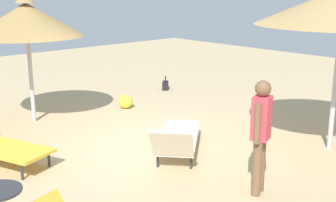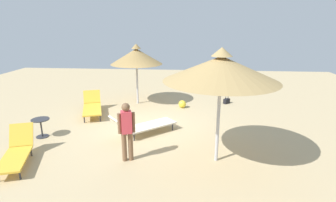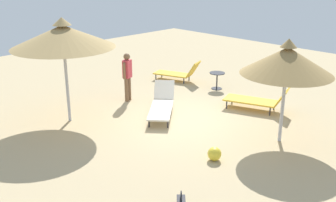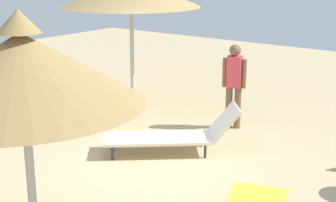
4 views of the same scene
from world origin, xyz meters
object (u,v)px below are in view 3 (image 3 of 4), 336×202
Objects in this scene: beach_ball at (214,154)px; lounge_chair_far_right at (162,104)px; lounge_chair_near_right at (179,73)px; lounge_chair_far_left at (258,100)px; person_standing_center at (127,74)px; parasol_umbrella_front at (287,61)px; side_table_round at (217,78)px; parasol_umbrella_back at (63,36)px.

lounge_chair_far_right is at bearing 68.15° from beach_ball.
lounge_chair_near_right is 6.67m from beach_ball.
lounge_chair_far_right is 3.04m from lounge_chair_far_left.
lounge_chair_far_right is 6.38× the size of beach_ball.
lounge_chair_far_right is at bearing -93.20° from person_standing_center.
lounge_chair_near_right is at bearing 69.47° from parasol_umbrella_front.
lounge_chair_near_right is 0.92× the size of lounge_chair_far_left.
lounge_chair_far_left reaches higher than side_table_round.
lounge_chair_far_left is at bearing -38.23° from lounge_chair_far_right.
lounge_chair_near_right is at bearing 81.61° from lounge_chair_far_left.
parasol_umbrella_front reaches higher than side_table_round.
person_standing_center is at bearing 122.33° from lounge_chair_far_left.
lounge_chair_near_right reaches higher than lounge_chair_far_right.
parasol_umbrella_back is 3.51m from lounge_chair_far_right.
parasol_umbrella_front is at bearing -120.81° from side_table_round.
person_standing_center is 3.43m from side_table_round.
parasol_umbrella_front reaches higher than lounge_chair_near_right.
lounge_chair_far_right is at bearing 103.35° from parasol_umbrella_front.
person_standing_center is at bearing 74.58° from beach_ball.
parasol_umbrella_front is 1.67× the size of person_standing_center.
lounge_chair_far_right is 1.02× the size of lounge_chair_far_left.
person_standing_center is (-2.29, 3.62, 0.57)m from lounge_chair_far_left.
parasol_umbrella_back is 5.72m from lounge_chair_near_right.
lounge_chair_far_left is at bearing -36.27° from parasol_umbrella_back.
parasol_umbrella_back is 1.43× the size of lounge_chair_far_right.
parasol_umbrella_back is at bearing 145.88° from lounge_chair_far_right.
beach_ball is at bearing -141.93° from side_table_round.
parasol_umbrella_front reaches higher than beach_ball.
parasol_umbrella_front is at bearing -110.53° from lounge_chair_near_right.
person_standing_center reaches higher than side_table_round.
parasol_umbrella_front reaches higher than lounge_chair_far_left.
parasol_umbrella_front is 5.49m from person_standing_center.
lounge_chair_near_right reaches higher than lounge_chair_far_left.
lounge_chair_far_right is 3.27m from side_table_round.
lounge_chair_near_right reaches higher than beach_ball.
parasol_umbrella_front is at bearing -76.65° from lounge_chair_far_right.
lounge_chair_far_left is 6.25× the size of beach_ball.
parasol_umbrella_front is at bearing -58.52° from parasol_umbrella_back.
parasol_umbrella_back is at bearing 121.48° from parasol_umbrella_front.
side_table_round is at bearing 59.19° from parasol_umbrella_front.
parasol_umbrella_back is at bearing 168.69° from side_table_round.
person_standing_center reaches higher than lounge_chair_far_right.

